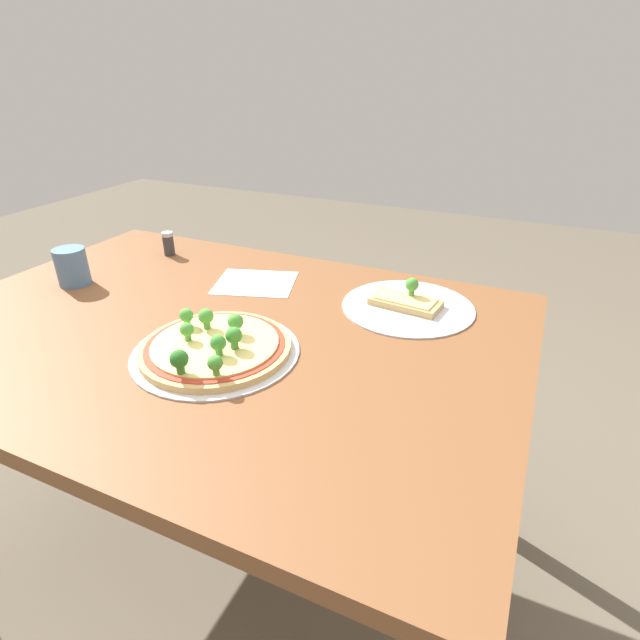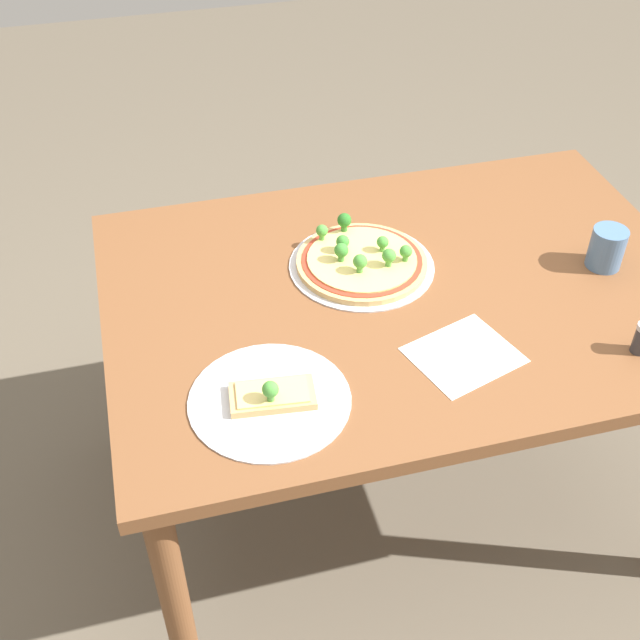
% 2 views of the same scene
% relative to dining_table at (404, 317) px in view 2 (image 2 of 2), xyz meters
% --- Properties ---
extents(ground_plane, '(8.00, 8.00, 0.00)m').
position_rel_dining_table_xyz_m(ground_plane, '(0.00, 0.00, -0.67)').
color(ground_plane, brown).
extents(dining_table, '(1.36, 0.95, 0.76)m').
position_rel_dining_table_xyz_m(dining_table, '(0.00, 0.00, 0.00)').
color(dining_table, brown).
rests_on(dining_table, ground_plane).
extents(pizza_tray_whole, '(0.34, 0.34, 0.07)m').
position_rel_dining_table_xyz_m(pizza_tray_whole, '(-0.08, 0.10, 0.10)').
color(pizza_tray_whole, silver).
rests_on(pizza_tray_whole, dining_table).
extents(pizza_tray_slice, '(0.32, 0.32, 0.07)m').
position_rel_dining_table_xyz_m(pizza_tray_slice, '(-0.37, -0.27, 0.10)').
color(pizza_tray_slice, silver).
rests_on(pizza_tray_slice, dining_table).
extents(drinking_cup, '(0.08, 0.08, 0.10)m').
position_rel_dining_table_xyz_m(drinking_cup, '(0.47, -0.04, 0.14)').
color(drinking_cup, '#4C7099').
rests_on(drinking_cup, dining_table).
extents(paper_menu, '(0.25, 0.23, 0.00)m').
position_rel_dining_table_xyz_m(paper_menu, '(0.04, -0.24, 0.09)').
color(paper_menu, white).
rests_on(paper_menu, dining_table).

